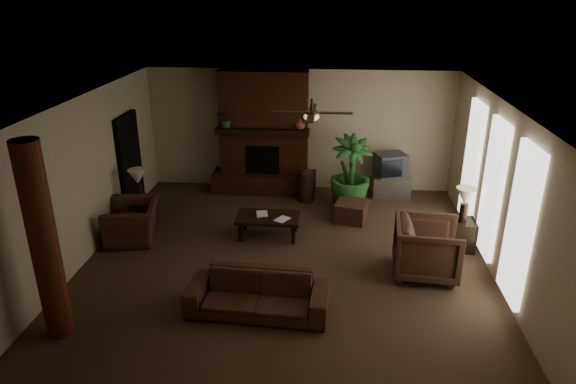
# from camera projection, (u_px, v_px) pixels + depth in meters

# --- Properties ---
(room_shell) EXTENTS (7.00, 7.00, 7.00)m
(room_shell) POSITION_uv_depth(u_px,v_px,m) (286.00, 184.00, 8.65)
(room_shell) COLOR #4E3927
(room_shell) RESTS_ON ground
(fireplace) EXTENTS (2.40, 0.70, 2.80)m
(fireplace) POSITION_uv_depth(u_px,v_px,m) (264.00, 143.00, 11.79)
(fireplace) COLOR #522915
(fireplace) RESTS_ON ground
(windows) EXTENTS (0.08, 3.65, 2.35)m
(windows) POSITION_uv_depth(u_px,v_px,m) (492.00, 189.00, 8.58)
(windows) COLOR white
(windows) RESTS_ON ground
(log_column) EXTENTS (0.36, 0.36, 2.80)m
(log_column) POSITION_uv_depth(u_px,v_px,m) (44.00, 243.00, 6.67)
(log_column) COLOR #5E2717
(log_column) RESTS_ON ground
(doorway) EXTENTS (0.10, 1.00, 2.10)m
(doorway) POSITION_uv_depth(u_px,v_px,m) (130.00, 164.00, 10.72)
(doorway) COLOR black
(doorway) RESTS_ON ground
(ceiling_fan) EXTENTS (1.35, 1.35, 0.37)m
(ceiling_fan) POSITION_uv_depth(u_px,v_px,m) (312.00, 115.00, 8.48)
(ceiling_fan) COLOR black
(ceiling_fan) RESTS_ON ceiling
(sofa) EXTENTS (2.11, 0.72, 0.81)m
(sofa) POSITION_uv_depth(u_px,v_px,m) (258.00, 288.00, 7.51)
(sofa) COLOR #492C1F
(sofa) RESTS_ON ground
(armchair_left) EXTENTS (0.93, 1.23, 0.96)m
(armchair_left) POSITION_uv_depth(u_px,v_px,m) (132.00, 215.00, 9.69)
(armchair_left) COLOR #492C1F
(armchair_left) RESTS_ON ground
(armchair_right) EXTENTS (1.04, 1.10, 1.06)m
(armchair_right) POSITION_uv_depth(u_px,v_px,m) (427.00, 246.00, 8.45)
(armchair_right) COLOR #492C1F
(armchair_right) RESTS_ON ground
(coffee_table) EXTENTS (1.20, 0.70, 0.43)m
(coffee_table) POSITION_uv_depth(u_px,v_px,m) (268.00, 219.00, 9.80)
(coffee_table) COLOR black
(coffee_table) RESTS_ON ground
(ottoman) EXTENTS (0.73, 0.73, 0.40)m
(ottoman) POSITION_uv_depth(u_px,v_px,m) (351.00, 211.00, 10.55)
(ottoman) COLOR #492C1F
(ottoman) RESTS_ON ground
(tv_stand) EXTENTS (0.86, 0.52, 0.50)m
(tv_stand) POSITION_uv_depth(u_px,v_px,m) (391.00, 186.00, 11.76)
(tv_stand) COLOR #B0B0B2
(tv_stand) RESTS_ON ground
(tv) EXTENTS (0.78, 0.71, 0.52)m
(tv) POSITION_uv_depth(u_px,v_px,m) (390.00, 165.00, 11.55)
(tv) COLOR #3C3D3F
(tv) RESTS_ON tv_stand
(floor_vase) EXTENTS (0.34, 0.34, 0.77)m
(floor_vase) POSITION_uv_depth(u_px,v_px,m) (306.00, 183.00, 11.42)
(floor_vase) COLOR #32201C
(floor_vase) RESTS_ON ground
(floor_plant) EXTENTS (1.46, 1.81, 0.89)m
(floor_plant) POSITION_uv_depth(u_px,v_px,m) (350.00, 188.00, 11.10)
(floor_plant) COLOR #275622
(floor_plant) RESTS_ON ground
(side_table_left) EXTENTS (0.52, 0.52, 0.55)m
(side_table_left) POSITION_uv_depth(u_px,v_px,m) (142.00, 213.00, 10.28)
(side_table_left) COLOR black
(side_table_left) RESTS_ON ground
(lamp_left) EXTENTS (0.40, 0.40, 0.65)m
(lamp_left) POSITION_uv_depth(u_px,v_px,m) (138.00, 179.00, 10.02)
(lamp_left) COLOR black
(lamp_left) RESTS_ON side_table_left
(side_table_right) EXTENTS (0.51, 0.51, 0.55)m
(side_table_right) POSITION_uv_depth(u_px,v_px,m) (460.00, 234.00, 9.41)
(side_table_right) COLOR black
(side_table_right) RESTS_ON ground
(lamp_right) EXTENTS (0.40, 0.40, 0.65)m
(lamp_right) POSITION_uv_depth(u_px,v_px,m) (465.00, 199.00, 9.11)
(lamp_right) COLOR black
(lamp_right) RESTS_ON side_table_right
(mantel_plant) EXTENTS (0.48, 0.51, 0.33)m
(mantel_plant) POSITION_uv_depth(u_px,v_px,m) (227.00, 120.00, 11.44)
(mantel_plant) COLOR #275622
(mantel_plant) RESTS_ON fireplace
(mantel_vase) EXTENTS (0.27, 0.28, 0.22)m
(mantel_vase) POSITION_uv_depth(u_px,v_px,m) (300.00, 124.00, 11.33)
(mantel_vase) COLOR #99523D
(mantel_vase) RESTS_ON fireplace
(book_a) EXTENTS (0.22, 0.06, 0.29)m
(book_a) POSITION_uv_depth(u_px,v_px,m) (256.00, 208.00, 9.78)
(book_a) COLOR #999999
(book_a) RESTS_ON coffee_table
(book_b) EXTENTS (0.19, 0.13, 0.29)m
(book_b) POSITION_uv_depth(u_px,v_px,m) (277.00, 212.00, 9.62)
(book_b) COLOR #999999
(book_b) RESTS_ON coffee_table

